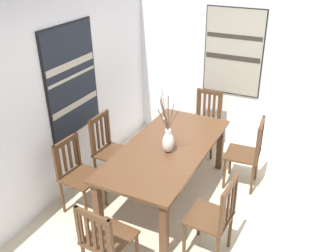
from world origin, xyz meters
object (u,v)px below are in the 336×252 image
(chair_3, at_px, (110,149))
(chair_4, at_px, (105,240))
(chair_2, at_px, (214,217))
(chair_0, at_px, (206,120))
(chair_5, at_px, (248,152))
(painting_on_side_wall, at_px, (233,52))
(chair_1, at_px, (78,174))
(dining_table, at_px, (167,154))
(centerpiece_vase, at_px, (168,140))
(painting_on_back_wall, at_px, (72,80))

(chair_3, relative_size, chair_4, 1.08)
(chair_2, bearing_deg, chair_0, 21.99)
(chair_3, bearing_deg, chair_5, -67.51)
(painting_on_side_wall, bearing_deg, chair_1, 153.61)
(chair_5, bearing_deg, painting_on_side_wall, 29.45)
(dining_table, xyz_separation_m, chair_2, (-0.66, -0.83, -0.15))
(chair_0, bearing_deg, chair_5, -128.94)
(chair_5, bearing_deg, chair_0, 51.06)
(chair_2, xyz_separation_m, chair_5, (1.33, -0.00, 0.02))
(chair_0, bearing_deg, chair_3, 147.52)
(chair_1, bearing_deg, chair_5, -52.55)
(centerpiece_vase, bearing_deg, chair_0, 1.23)
(chair_1, xyz_separation_m, chair_4, (-0.75, -0.88, -0.00))
(chair_1, distance_m, chair_3, 0.62)
(chair_1, height_order, painting_on_side_wall, painting_on_side_wall)
(chair_5, bearing_deg, chair_1, 127.45)
(centerpiece_vase, height_order, chair_4, centerpiece_vase)
(chair_4, height_order, painting_on_side_wall, painting_on_side_wall)
(chair_0, distance_m, painting_on_back_wall, 2.11)
(chair_1, xyz_separation_m, painting_on_back_wall, (0.53, 0.37, 0.93))
(chair_5, xyz_separation_m, painting_on_back_wall, (-0.77, 2.07, 0.91))
(centerpiece_vase, height_order, chair_0, centerpiece_vase)
(chair_3, bearing_deg, chair_4, -148.21)
(centerpiece_vase, height_order, chair_5, centerpiece_vase)
(chair_1, relative_size, chair_5, 0.95)
(painting_on_side_wall, bearing_deg, centerpiece_vase, 173.03)
(chair_3, xyz_separation_m, chair_4, (-1.36, -0.84, -0.02))
(chair_0, relative_size, chair_3, 0.97)
(chair_0, bearing_deg, chair_2, -158.01)
(chair_5, distance_m, painting_on_back_wall, 2.39)
(dining_table, height_order, chair_1, chair_1)
(chair_3, height_order, painting_on_side_wall, painting_on_side_wall)
(chair_2, relative_size, painting_on_side_wall, 0.74)
(chair_0, bearing_deg, painting_on_side_wall, -35.83)
(chair_3, xyz_separation_m, painting_on_back_wall, (-0.09, 0.41, 0.92))
(dining_table, bearing_deg, chair_3, 90.88)
(chair_3, distance_m, painting_on_back_wall, 1.01)
(chair_0, distance_m, painting_on_side_wall, 1.08)
(centerpiece_vase, xyz_separation_m, painting_on_side_wall, (1.76, -0.22, 0.60))
(dining_table, xyz_separation_m, chair_4, (-1.37, -0.02, -0.15))
(centerpiece_vase, relative_size, painting_on_side_wall, 0.58)
(dining_table, height_order, chair_2, chair_2)
(centerpiece_vase, distance_m, chair_3, 0.97)
(chair_1, height_order, chair_4, chair_1)
(chair_1, bearing_deg, centerpiece_vase, -60.02)
(dining_table, bearing_deg, chair_4, -179.22)
(chair_2, bearing_deg, dining_table, 51.45)
(chair_3, relative_size, painting_on_side_wall, 0.77)
(centerpiece_vase, relative_size, chair_3, 0.76)
(chair_1, bearing_deg, painting_on_side_wall, -26.39)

